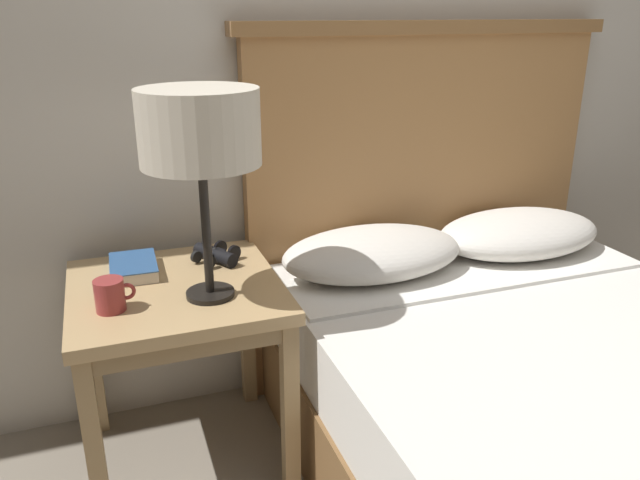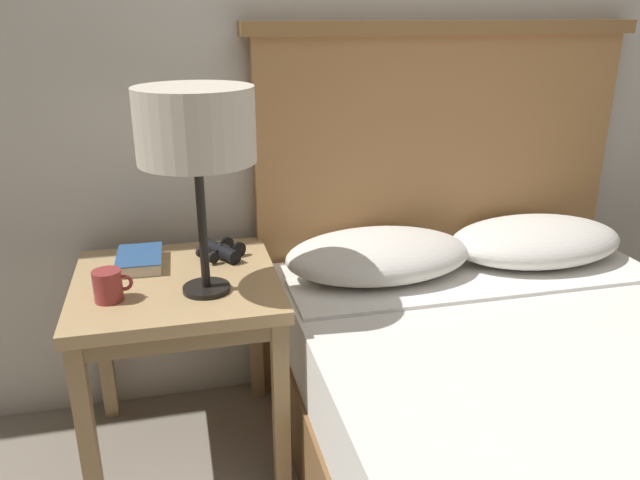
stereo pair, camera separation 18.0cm
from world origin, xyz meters
The scene contains 7 objects.
wall_back centered at (0.00, 1.10, 1.30)m, with size 8.00×0.06×2.60m.
nightstand centered at (-0.68, 0.74, 0.52)m, with size 0.58×0.58×0.60m.
bed centered at (0.24, 0.22, 0.31)m, with size 1.36×1.85×1.29m.
table_lamp centered at (-0.60, 0.64, 1.05)m, with size 0.30×0.30×0.55m.
book_on_nightstand centered at (-0.78, 0.87, 0.62)m, with size 0.14×0.20×0.04m.
binoculars_pair centered at (-0.54, 0.88, 0.62)m, with size 0.16×0.16×0.05m.
coffee_mug centered at (-0.85, 0.64, 0.64)m, with size 0.10×0.08×0.08m.
Camera 1 is at (-0.84, -0.90, 1.32)m, focal length 35.00 mm.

